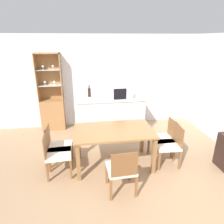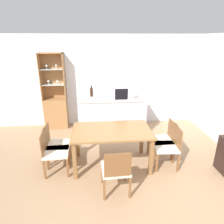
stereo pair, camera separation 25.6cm
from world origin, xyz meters
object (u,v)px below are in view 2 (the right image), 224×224
at_px(microwave, 123,92).
at_px(wine_bottle, 91,92).
at_px(dining_chair_side_right_near, 168,146).
at_px(dining_chair_head_near, 116,170).
at_px(display_cabinet, 56,107).
at_px(dining_chair_side_right_far, 163,140).
at_px(dining_chair_side_left_near, 54,152).
at_px(dining_table, 112,135).
at_px(dining_chair_side_left_far, 56,145).

height_order(microwave, wine_bottle, microwave).
height_order(dining_chair_side_right_near, microwave, microwave).
bearing_deg(dining_chair_head_near, display_cabinet, 114.79).
relative_size(dining_chair_side_right_near, microwave, 1.70).
bearing_deg(dining_chair_side_right_near, wine_bottle, 42.93).
relative_size(dining_chair_side_right_far, dining_chair_head_near, 1.00).
xyz_separation_m(dining_chair_side_left_near, microwave, (1.52, 1.56, 0.71)).
distance_m(display_cabinet, dining_table, 2.44).
xyz_separation_m(dining_table, wine_bottle, (-0.38, 1.68, 0.44)).
bearing_deg(dining_chair_head_near, wine_bottle, 96.77).
distance_m(dining_chair_side_right_far, dining_chair_side_left_near, 2.22).
bearing_deg(dining_chair_side_right_near, dining_chair_side_left_near, 93.65).
bearing_deg(dining_chair_side_left_near, dining_chair_head_near, 56.72).
xyz_separation_m(dining_chair_side_right_near, dining_chair_side_right_far, (0.00, 0.27, 0.00)).
xyz_separation_m(dining_chair_side_left_far, wine_bottle, (0.72, 1.55, 0.67)).
distance_m(dining_chair_side_right_near, microwave, 1.85).
distance_m(display_cabinet, wine_bottle, 1.18).
bearing_deg(dining_chair_side_right_far, display_cabinet, 52.39).
distance_m(dining_chair_side_right_far, wine_bottle, 2.25).
relative_size(dining_chair_side_left_far, dining_chair_head_near, 1.00).
distance_m(dining_chair_side_left_far, dining_chair_side_left_near, 0.27).
xyz_separation_m(dining_chair_side_left_near, wine_bottle, (0.72, 1.82, 0.67)).
distance_m(dining_chair_side_left_near, dining_chair_head_near, 1.28).
xyz_separation_m(dining_table, dining_chair_side_right_near, (1.10, -0.14, -0.23)).
bearing_deg(wine_bottle, dining_chair_side_right_far, -46.17).
bearing_deg(dining_chair_side_left_far, dining_chair_side_right_far, 92.10).
bearing_deg(dining_chair_side_left_far, dining_chair_side_left_near, 2.13).
distance_m(dining_chair_head_near, microwave, 2.36).
xyz_separation_m(dining_chair_side_left_near, dining_chair_head_near, (1.10, -0.65, 0.00)).
bearing_deg(dining_chair_side_left_far, dining_chair_head_near, 52.28).
relative_size(display_cabinet, dining_chair_head_near, 2.47).
distance_m(dining_chair_side_right_far, dining_chair_side_left_far, 2.20).
height_order(dining_chair_head_near, wine_bottle, wine_bottle).
xyz_separation_m(dining_chair_side_right_near, wine_bottle, (-1.49, 1.82, 0.67)).
distance_m(dining_chair_side_right_near, dining_chair_side_left_near, 2.20).
bearing_deg(dining_table, wine_bottle, 102.88).
xyz_separation_m(dining_chair_side_right_far, microwave, (-0.68, 1.30, 0.71)).
relative_size(display_cabinet, microwave, 4.19).
bearing_deg(microwave, dining_chair_side_left_far, -139.63).
bearing_deg(dining_table, microwave, 73.57).
height_order(display_cabinet, dining_chair_side_right_near, display_cabinet).
bearing_deg(dining_chair_side_right_near, dining_chair_side_right_far, 3.65).
relative_size(dining_chair_side_left_near, dining_chair_head_near, 1.00).
height_order(display_cabinet, dining_chair_head_near, display_cabinet).
distance_m(dining_table, wine_bottle, 1.78).
distance_m(display_cabinet, microwave, 1.99).
relative_size(dining_chair_head_near, microwave, 1.70).
bearing_deg(wine_bottle, dining_chair_head_near, -81.10).
bearing_deg(dining_table, dining_chair_side_left_near, -173.00).
xyz_separation_m(display_cabinet, dining_chair_side_left_near, (0.31, -2.13, -0.18)).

